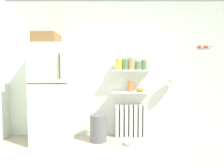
% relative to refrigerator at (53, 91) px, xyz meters
% --- Properties ---
extents(back_wall, '(7.04, 0.10, 2.60)m').
position_rel_refrigerator_xyz_m(back_wall, '(1.23, 0.37, 0.39)').
color(back_wall, silver).
rests_on(back_wall, ground_plane).
extents(refrigerator, '(0.67, 0.66, 1.93)m').
position_rel_refrigerator_xyz_m(refrigerator, '(0.00, 0.00, 0.00)').
color(refrigerator, silver).
rests_on(refrigerator, ground_plane).
extents(radiator, '(0.60, 0.12, 0.63)m').
position_rel_refrigerator_xyz_m(radiator, '(1.42, 0.24, -0.60)').
color(radiator, white).
rests_on(radiator, ground_plane).
extents(wall_shelf_lower, '(0.73, 0.22, 0.02)m').
position_rel_refrigerator_xyz_m(wall_shelf_lower, '(1.42, 0.21, -0.04)').
color(wall_shelf_lower, white).
extents(wall_shelf_upper, '(0.73, 0.22, 0.02)m').
position_rel_refrigerator_xyz_m(wall_shelf_upper, '(1.42, 0.21, 0.37)').
color(wall_shelf_upper, white).
extents(storage_jar_0, '(0.12, 0.12, 0.21)m').
position_rel_refrigerator_xyz_m(storage_jar_0, '(1.18, 0.21, 0.49)').
color(storage_jar_0, yellow).
rests_on(storage_jar_0, wall_shelf_upper).
extents(storage_jar_1, '(0.11, 0.11, 0.20)m').
position_rel_refrigerator_xyz_m(storage_jar_1, '(1.30, 0.21, 0.49)').
color(storage_jar_1, '#5B7F4C').
rests_on(storage_jar_1, wall_shelf_upper).
extents(storage_jar_2, '(0.11, 0.11, 0.22)m').
position_rel_refrigerator_xyz_m(storage_jar_2, '(1.42, 0.21, 0.50)').
color(storage_jar_2, tan).
rests_on(storage_jar_2, wall_shelf_upper).
extents(storage_jar_3, '(0.09, 0.09, 0.16)m').
position_rel_refrigerator_xyz_m(storage_jar_3, '(1.54, 0.21, 0.47)').
color(storage_jar_3, '#5B7F4C').
rests_on(storage_jar_3, wall_shelf_upper).
extents(storage_jar_4, '(0.10, 0.10, 0.19)m').
position_rel_refrigerator_xyz_m(storage_jar_4, '(1.66, 0.21, 0.48)').
color(storage_jar_4, '#5B7F4C').
rests_on(storage_jar_4, wall_shelf_upper).
extents(vase, '(0.09, 0.09, 0.20)m').
position_rel_refrigerator_xyz_m(vase, '(1.40, 0.21, 0.08)').
color(vase, '#CC7033').
rests_on(vase, wall_shelf_lower).
extents(shelf_bowl, '(0.15, 0.15, 0.07)m').
position_rel_refrigerator_xyz_m(shelf_bowl, '(1.59, 0.21, 0.01)').
color(shelf_bowl, orange).
rests_on(shelf_bowl, wall_shelf_lower).
extents(trash_bin, '(0.30, 0.30, 0.49)m').
position_rel_refrigerator_xyz_m(trash_bin, '(0.81, 0.00, -0.67)').
color(trash_bin, slate).
rests_on(trash_bin, ground_plane).
extents(pet_food_bowl, '(0.20, 0.20, 0.05)m').
position_rel_refrigerator_xyz_m(pet_food_bowl, '(1.36, -0.17, -0.89)').
color(pet_food_bowl, '#B7B7BC').
rests_on(pet_food_bowl, ground_plane).
extents(hanging_fruit_basket, '(0.28, 0.28, 0.08)m').
position_rel_refrigerator_xyz_m(hanging_fruit_basket, '(2.62, -0.08, 0.77)').
color(hanging_fruit_basket, '#B2B2B7').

